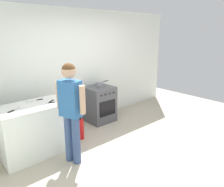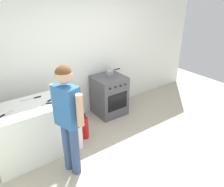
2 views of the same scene
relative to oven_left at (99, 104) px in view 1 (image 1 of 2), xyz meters
The scene contains 11 objects.
ground_plane 1.67m from the oven_left, 102.51° to the right, with size 8.00×8.00×0.00m, color #ADA38E.
back_wall 1.01m from the oven_left, 133.25° to the left, with size 6.00×0.10×2.60m, color silver.
counter_unit 1.74m from the oven_left, 167.46° to the right, with size 1.30×0.70×0.90m, color white.
oven_left is the anchor object (origin of this frame).
pot 0.49m from the oven_left, 44.47° to the left, with size 0.34×0.16×0.10m.
knife_paring 1.58m from the oven_left, 160.61° to the right, with size 0.21×0.10×0.01m.
knife_carving 1.63m from the oven_left, 163.26° to the right, with size 0.30×0.19×0.01m.
knife_chef 1.70m from the oven_left, behind, with size 0.31×0.06×0.01m.
knife_utility 2.18m from the oven_left, 168.01° to the right, with size 0.24×0.14×0.01m.
person 1.86m from the oven_left, 142.97° to the right, with size 0.29×0.55×1.66m.
fire_extinguisher 1.01m from the oven_left, 151.22° to the right, with size 0.13×0.13×0.50m.
Camera 1 is at (-2.72, -2.33, 2.12)m, focal length 35.00 mm.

